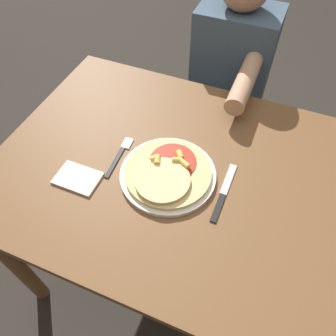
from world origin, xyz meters
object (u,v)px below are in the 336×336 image
pizza (167,173)px  person_diner (231,76)px  plate (168,175)px  dining_table (176,189)px  fork (120,154)px  knife (223,193)px

pizza → person_diner: size_ratio=0.23×
plate → person_diner: 0.71m
pizza → person_diner: person_diner is taller
dining_table → plate: 0.13m
dining_table → plate: bearing=-110.3°
plate → pizza: (-0.00, -0.01, 0.02)m
plate → person_diner: size_ratio=0.26×
dining_table → plate: (-0.01, -0.04, 0.12)m
dining_table → fork: bearing=-174.5°
dining_table → knife: knife is taller
dining_table → knife: size_ratio=5.25×
dining_table → person_diner: bearing=89.5°
pizza → fork: pizza is taller
knife → person_diner: bearing=102.5°
fork → knife: 0.35m
fork → knife: same height
dining_table → person_diner: size_ratio=1.00×
dining_table → pizza: 0.15m
dining_table → pizza: pizza is taller
fork → pizza: bearing=-8.5°
fork → person_diner: bearing=74.0°
fork → person_diner: (0.20, 0.68, -0.11)m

